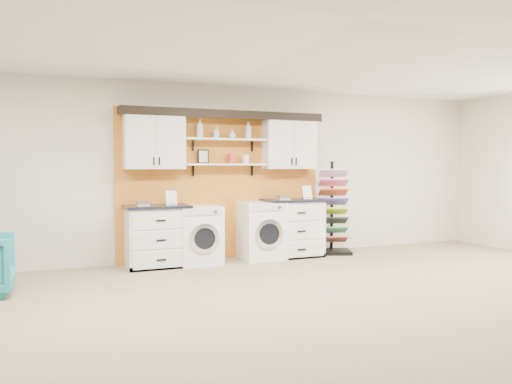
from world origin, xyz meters
name	(u,v)px	position (x,y,z in m)	size (l,w,h in m)	color
floor	(360,332)	(0.00, 0.00, 0.00)	(10.00, 10.00, 0.00)	#89785C
ceiling	(363,18)	(0.00, 0.00, 2.80)	(10.00, 10.00, 0.00)	white
wall_back	(221,172)	(0.00, 4.00, 1.40)	(10.00, 10.00, 0.00)	beige
accent_panel	(222,185)	(0.00, 3.96, 1.20)	(3.40, 0.07, 2.40)	#BD6D20
upper_cabinet_left	(154,141)	(-1.13, 3.79, 1.88)	(0.90, 0.35, 0.84)	silver
upper_cabinet_right	(289,144)	(1.13, 3.79, 1.88)	(0.90, 0.35, 0.84)	silver
shelf_lower	(225,164)	(0.00, 3.80, 1.53)	(1.32, 0.28, 0.03)	silver
shelf_upper	(225,139)	(0.00, 3.80, 1.93)	(1.32, 0.28, 0.03)	silver
crown_molding	(225,114)	(0.00, 3.81, 2.33)	(3.30, 0.41, 0.13)	black
picture_frame	(203,156)	(-0.35, 3.85, 1.66)	(0.18, 0.02, 0.22)	black
canister_red	(231,159)	(0.10, 3.80, 1.62)	(0.11, 0.11, 0.16)	red
canister_cream	(246,159)	(0.35, 3.80, 1.61)	(0.10, 0.10, 0.14)	silver
base_cabinet_left	(157,236)	(-1.13, 3.64, 0.46)	(0.94, 0.66, 0.92)	silver
base_cabinet_right	(293,228)	(1.13, 3.64, 0.48)	(0.98, 0.66, 0.96)	silver
washer	(198,235)	(-0.49, 3.64, 0.45)	(0.64, 0.71, 0.89)	white
dryer	(261,230)	(0.55, 3.64, 0.46)	(0.66, 0.71, 0.93)	white
sample_rack	(333,224)	(1.91, 3.66, 0.51)	(0.71, 0.66, 1.59)	black
soap_bottle_a	(200,128)	(-0.41, 3.80, 2.09)	(0.11, 0.11, 0.29)	silver
soap_bottle_b	(217,132)	(-0.14, 3.80, 2.04)	(0.08, 0.08, 0.18)	silver
soap_bottle_c	(232,134)	(0.12, 3.80, 2.02)	(0.12, 0.12, 0.15)	silver
soap_bottle_d	(248,130)	(0.39, 3.80, 2.08)	(0.11, 0.11, 0.28)	silver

